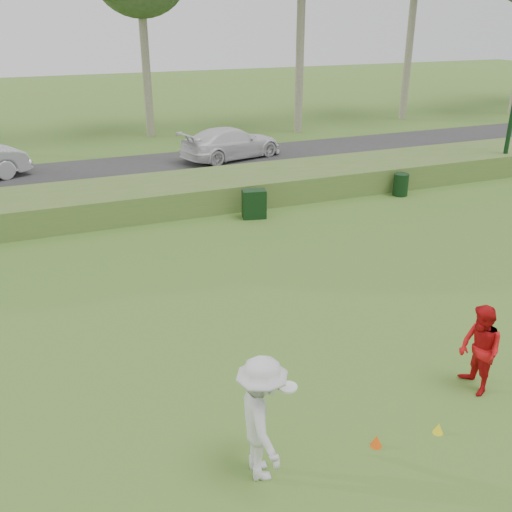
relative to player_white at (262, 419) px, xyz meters
name	(u,v)px	position (x,y,z in m)	size (l,w,h in m)	color
ground	(342,410)	(1.85, 0.83, -0.99)	(120.00, 120.00, 0.00)	#3F6A23
reed_strip	(171,194)	(1.85, 12.83, -0.54)	(80.00, 3.00, 0.90)	#4B6C2B
park_road	(143,172)	(1.85, 17.83, -0.96)	(80.00, 6.00, 0.06)	#2D2D2D
player_white	(262,419)	(0.00, 0.00, 0.00)	(0.98, 1.37, 1.98)	silver
player_red	(480,350)	(4.35, 0.45, -0.15)	(0.82, 0.64, 1.68)	red
cone_orange	(376,441)	(1.90, -0.16, -0.89)	(0.19, 0.19, 0.20)	#FD520D
cone_yellow	(438,428)	(3.00, -0.27, -0.90)	(0.17, 0.17, 0.19)	yellow
utility_cabinet	(254,204)	(4.13, 10.66, -0.52)	(0.76, 0.48, 0.95)	black
trash_bin	(401,185)	(10.11, 10.95, -0.58)	(0.55, 0.55, 0.83)	black
car_right	(231,143)	(6.16, 18.59, -0.22)	(1.98, 4.88, 1.42)	white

